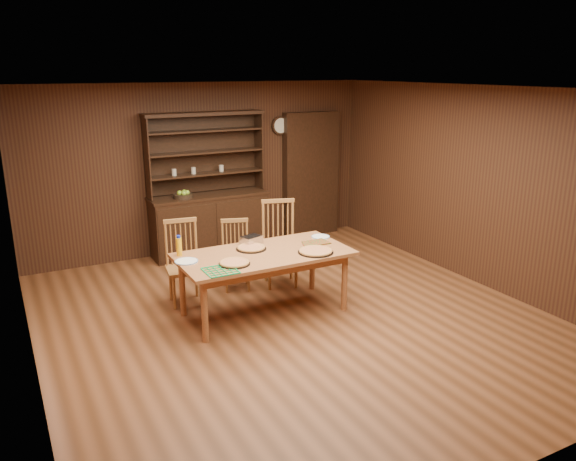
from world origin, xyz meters
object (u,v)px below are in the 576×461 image
china_hutch (209,216)px  juice_bottle (179,246)px  dining_table (264,259)px  chair_left (183,259)px  chair_center (236,252)px  chair_right (279,239)px

china_hutch → juice_bottle: size_ratio=9.10×
dining_table → juice_bottle: (-0.89, 0.36, 0.19)m
chair_left → chair_center: chair_left is taller
chair_left → juice_bottle: size_ratio=4.35×
chair_left → chair_right: chair_right is taller
dining_table → chair_left: chair_left is taller
china_hutch → juice_bottle: bearing=-118.4°
chair_left → chair_center: size_ratio=1.13×
chair_left → chair_right: bearing=8.6°
chair_left → chair_right: 1.33m
dining_table → chair_center: bearing=88.5°
juice_bottle → chair_left: bearing=68.4°
chair_right → juice_bottle: 1.58m
juice_bottle → chair_right: bearing=16.1°
china_hutch → chair_center: bearing=-97.6°
chair_left → juice_bottle: (-0.17, -0.43, 0.31)m
dining_table → chair_right: bearing=52.6°
china_hutch → chair_center: (-0.20, -1.52, -0.11)m
chair_center → juice_bottle: juice_bottle is taller
chair_center → juice_bottle: (-0.92, -0.55, 0.38)m
dining_table → chair_left: 1.08m
chair_right → juice_bottle: (-1.50, -0.43, 0.26)m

